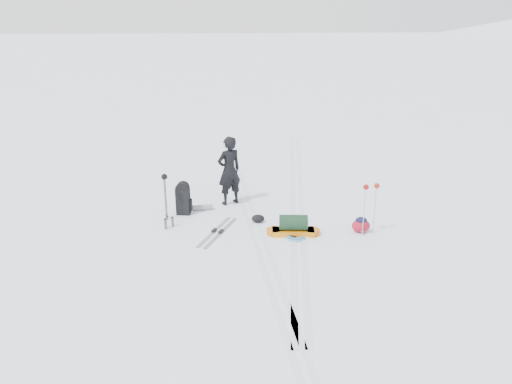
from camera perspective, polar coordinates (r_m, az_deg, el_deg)
ground at (r=12.89m, az=-0.14°, el=-4.15°), size 200.00×200.00×0.00m
snow_hill_backdrop at (r=136.87m, az=25.09°, el=-14.67°), size 359.50×192.00×162.45m
ski_tracks at (r=13.74m, az=2.14°, el=-2.53°), size 3.38×17.97×0.01m
skier at (r=14.16m, az=-3.09°, el=2.45°), size 0.87×0.76×1.99m
pulk_sled at (r=12.51m, az=4.28°, el=-4.01°), size 1.37×0.53×0.52m
expedition_rucksack at (r=13.76m, az=-8.05°, el=-0.79°), size 1.01×0.49×0.93m
ski_poles_black at (r=13.24m, az=-10.40°, el=1.10°), size 0.16×0.17×1.29m
ski_poles_silver at (r=12.44m, az=13.00°, el=-0.03°), size 0.42×0.20×1.35m
touring_skis_grey at (r=12.69m, az=-4.42°, el=-4.56°), size 1.04×1.84×0.07m
touring_skis_white at (r=12.45m, az=4.35°, el=-5.07°), size 1.62×1.22×0.07m
rope_coil at (r=12.41m, az=4.53°, el=-5.09°), size 0.66×0.66×0.06m
small_daypack at (r=12.89m, az=11.90°, el=-3.69°), size 0.47×0.35×0.40m
thermos_pair at (r=13.06m, az=-9.91°, el=-3.49°), size 0.24×0.22×0.29m
stuff_sack at (r=13.19m, az=0.23°, el=-3.05°), size 0.35×0.27×0.21m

